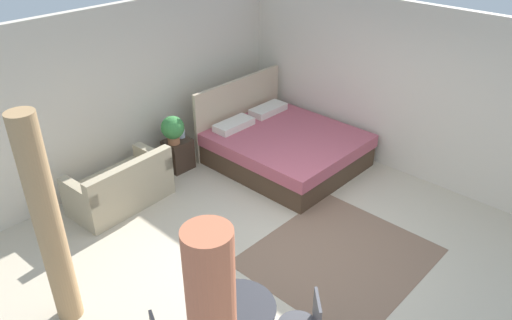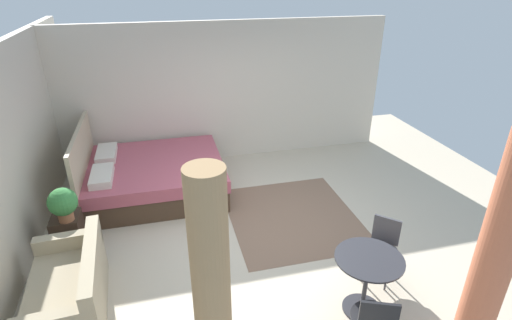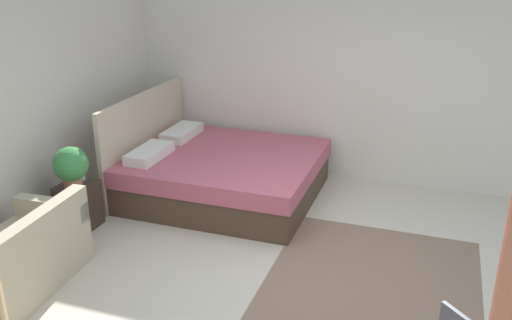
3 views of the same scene
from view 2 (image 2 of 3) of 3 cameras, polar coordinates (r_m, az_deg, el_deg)
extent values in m
cube|color=beige|center=(5.95, 1.18, -10.37)|extent=(8.57, 9.39, 0.02)
cube|color=beige|center=(7.84, -4.18, 9.66)|extent=(0.12, 6.39, 2.68)
cube|color=#7F604C|center=(6.30, 5.29, -8.06)|extent=(2.15, 1.92, 0.01)
cube|color=#473323|center=(7.08, -13.94, -3.09)|extent=(1.95, 2.18, 0.35)
cube|color=#B25160|center=(6.95, -14.18, -1.06)|extent=(1.99, 2.22, 0.21)
cube|color=tan|center=(7.00, -23.45, -0.85)|extent=(2.01, 0.06, 1.23)
cube|color=silver|center=(6.57, -21.27, -2.15)|extent=(0.70, 0.32, 0.12)
cube|color=silver|center=(7.34, -20.68, 0.89)|extent=(0.70, 0.32, 0.12)
cube|color=tan|center=(5.08, -25.40, -17.47)|extent=(1.47, 0.85, 0.43)
cube|color=tan|center=(4.79, -22.54, -13.67)|extent=(1.43, 0.23, 0.35)
cube|color=tan|center=(5.40, -25.37, -10.47)|extent=(0.19, 0.77, 0.19)
cube|color=#38281E|center=(6.06, -25.35, -9.38)|extent=(0.41, 0.36, 0.52)
cylinder|color=#935B3D|center=(5.80, -25.63, -7.29)|extent=(0.19, 0.19, 0.12)
sphere|color=#387F3D|center=(5.69, -26.04, -5.43)|extent=(0.37, 0.37, 0.37)
cylinder|color=silver|center=(6.00, -26.15, -6.11)|extent=(0.13, 0.13, 0.15)
cylinder|color=#2D2D33|center=(4.97, 14.95, -19.88)|extent=(0.44, 0.44, 0.02)
cylinder|color=#2D2D33|center=(4.73, 15.44, -16.93)|extent=(0.05, 0.05, 0.71)
cylinder|color=#2D2D33|center=(4.50, 15.99, -13.49)|extent=(0.74, 0.74, 0.02)
cylinder|color=#3F3F44|center=(5.17, 15.14, -14.68)|extent=(0.02, 0.02, 0.43)
cylinder|color=#3F3F44|center=(5.13, 18.28, -15.52)|extent=(0.02, 0.02, 0.43)
cylinder|color=#3F3F44|center=(5.39, 16.05, -12.91)|extent=(0.02, 0.02, 0.43)
cylinder|color=#3F3F44|center=(5.36, 19.05, -13.70)|extent=(0.02, 0.02, 0.43)
cylinder|color=#3F3F44|center=(5.12, 17.46, -12.24)|extent=(0.58, 0.58, 0.02)
cube|color=#3F3F44|center=(5.16, 18.24, -9.54)|extent=(0.25, 0.25, 0.35)
cylinder|color=black|center=(4.23, 16.49, -20.88)|extent=(0.57, 0.57, 0.02)
cube|color=black|center=(3.97, 17.18, -20.89)|extent=(0.16, 0.33, 0.36)
cylinder|color=#D1704C|center=(4.06, 30.91, -12.60)|extent=(0.32, 0.32, 2.43)
cylinder|color=tan|center=(3.10, -6.15, -21.63)|extent=(0.27, 0.27, 2.43)
camera|label=1|loc=(4.47, 72.84, 17.73)|focal=34.48mm
camera|label=3|loc=(2.37, 60.69, -3.27)|focal=38.27mm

